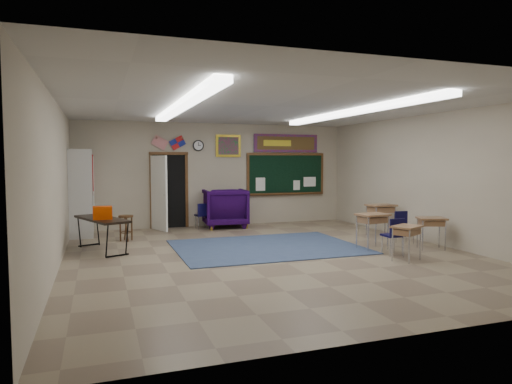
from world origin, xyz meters
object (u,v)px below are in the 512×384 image
object	(u,v)px
student_desk_front_left	(372,229)
student_desk_front_right	(381,218)
wooden_stool	(126,228)
folding_table	(102,233)
wingback_armchair	(225,208)

from	to	relation	value
student_desk_front_left	student_desk_front_right	size ratio (longest dim) A/B	0.95
student_desk_front_left	wooden_stool	bearing A→B (deg)	143.98
student_desk_front_right	folding_table	distance (m)	6.73
wingback_armchair	wooden_stool	size ratio (longest dim) A/B	2.01
student_desk_front_left	wooden_stool	distance (m)	5.73
student_desk_front_right	wooden_stool	world-z (taller)	student_desk_front_right
student_desk_front_left	student_desk_front_right	bearing A→B (deg)	43.21
wingback_armchair	wooden_stool	xyz separation A→B (m)	(-2.82, -1.41, -0.24)
student_desk_front_right	folding_table	size ratio (longest dim) A/B	0.45
wingback_armchair	folding_table	world-z (taller)	wingback_armchair
student_desk_front_right	folding_table	bearing A→B (deg)	176.16
student_desk_front_left	folding_table	world-z (taller)	folding_table
student_desk_front_right	wooden_stool	xyz separation A→B (m)	(-6.17, 1.40, -0.14)
folding_table	wingback_armchair	bearing A→B (deg)	15.10
wooden_stool	student_desk_front_left	bearing A→B (deg)	-29.17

